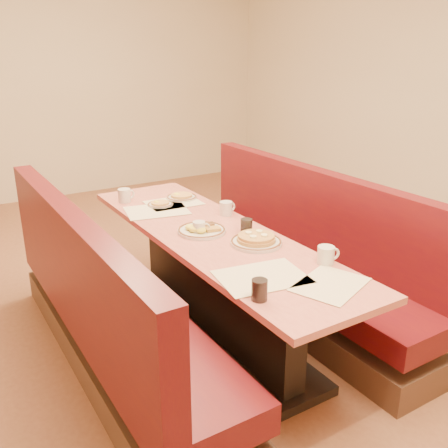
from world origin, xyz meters
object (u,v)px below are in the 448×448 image
soda_tumbler_near (259,290)px  coffee_mug_d (125,195)px  pancake_plate (256,240)px  coffee_mug_b (200,228)px  booth_right (298,263)px  coffee_mug_c (226,208)px  soda_tumbler_mid (246,227)px  diner_table (213,285)px  eggs_plate (201,230)px  coffee_mug_a (326,255)px  booth_left (108,316)px

soda_tumbler_near → coffee_mug_d: bearing=88.7°
pancake_plate → coffee_mug_b: 0.39m
booth_right → coffee_mug_c: bearing=151.4°
soda_tumbler_near → pancake_plate: bearing=55.9°
coffee_mug_d → pancake_plate: bearing=-80.8°
coffee_mug_b → soda_tumbler_mid: (0.25, -0.16, 0.01)m
diner_table → eggs_plate: (-0.06, 0.03, 0.39)m
diner_table → soda_tumbler_mid: size_ratio=23.86×
pancake_plate → coffee_mug_a: coffee_mug_a is taller
coffee_mug_a → coffee_mug_c: 1.01m
diner_table → soda_tumbler_near: (-0.27, -0.90, 0.43)m
diner_table → coffee_mug_c: (0.27, 0.25, 0.43)m
booth_left → coffee_mug_c: size_ratio=19.49×
eggs_plate → pancake_plate: bearing=-61.9°
pancake_plate → eggs_plate: bearing=118.1°
diner_table → coffee_mug_d: 1.05m
booth_left → coffee_mug_d: bearing=61.7°
booth_left → soda_tumbler_mid: 1.01m
booth_right → coffee_mug_c: size_ratio=19.49×
pancake_plate → booth_right: bearing=27.1°
booth_left → eggs_plate: 0.78m
pancake_plate → soda_tumbler_mid: size_ratio=2.99×
soda_tumbler_mid → booth_right: bearing=14.5°
coffee_mug_a → soda_tumbler_mid: 0.62m
booth_right → eggs_plate: size_ratio=8.05×
soda_tumbler_near → coffee_mug_a: bearing=14.8°
coffee_mug_a → coffee_mug_b: 0.85m
booth_right → soda_tumbler_mid: 0.73m
coffee_mug_d → soda_tumbler_mid: (0.39, -1.08, -0.00)m
coffee_mug_b → eggs_plate: bearing=61.0°
eggs_plate → diner_table: bearing=-28.9°
booth_left → coffee_mug_c: 1.12m
booth_left → coffee_mug_d: 1.15m
coffee_mug_b → soda_tumbler_near: size_ratio=1.05×
coffee_mug_b → soda_tumbler_mid: 0.30m
coffee_mug_d → diner_table: bearing=-82.8°
pancake_plate → coffee_mug_a: bearing=-69.8°
coffee_mug_b → pancake_plate: bearing=-38.5°
coffee_mug_c → coffee_mug_b: bearing=-153.1°
booth_left → pancake_plate: 1.00m
diner_table → coffee_mug_a: 0.91m
pancake_plate → coffee_mug_b: size_ratio=2.82×
booth_right → coffee_mug_b: 0.93m
eggs_plate → coffee_mug_b: size_ratio=2.79×
coffee_mug_a → soda_tumbler_near: soda_tumbler_near is taller
coffee_mug_c → coffee_mug_d: bearing=118.7°
booth_left → coffee_mug_d: booth_left is taller
coffee_mug_c → soda_tumbler_near: size_ratio=1.21×
booth_right → eggs_plate: bearing=177.5°
pancake_plate → coffee_mug_d: size_ratio=2.31×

